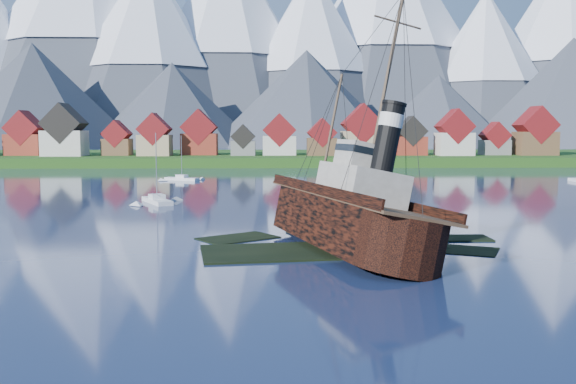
{
  "coord_description": "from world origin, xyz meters",
  "views": [
    {
      "loc": [
        -5.7,
        -62.3,
        11.73
      ],
      "look_at": [
        -3.59,
        6.0,
        5.0
      ],
      "focal_mm": 40.0,
      "sensor_mm": 36.0,
      "label": 1
    }
  ],
  "objects": [
    {
      "name": "ground",
      "position": [
        0.0,
        0.0,
        0.0
      ],
      "size": [
        1400.0,
        1400.0,
        0.0
      ],
      "primitive_type": "plane",
      "color": "#1B284C",
      "rests_on": "ground"
    },
    {
      "name": "sailboat_c",
      "position": [
        -25.52,
        84.74,
        0.24
      ],
      "size": [
        8.39,
        5.61,
        10.75
      ],
      "rotation": [
        0.0,
        0.0,
        1.11
      ],
      "color": "white",
      "rests_on": "ground"
    },
    {
      "name": "seawall",
      "position": [
        0.0,
        132.0,
        0.0
      ],
      "size": [
        600.0,
        2.5,
        2.0
      ],
      "primitive_type": "cube",
      "color": "#3F3D38",
      "rests_on": "ground"
    },
    {
      "name": "mountains",
      "position": [
        -0.79,
        481.26,
        89.34
      ],
      "size": [
        965.0,
        340.0,
        205.0
      ],
      "color": "#2D333D",
      "rests_on": "ground"
    },
    {
      "name": "shore_bank",
      "position": [
        0.0,
        170.0,
        0.0
      ],
      "size": [
        600.0,
        80.0,
        3.2
      ],
      "primitive_type": "cube",
      "color": "#1B4E16",
      "rests_on": "ground"
    },
    {
      "name": "tugboat_wreck",
      "position": [
        1.53,
        1.35,
        3.27
      ],
      "size": [
        7.66,
        33.02,
        26.16
      ],
      "rotation": [
        0.0,
        0.2,
        0.28
      ],
      "color": "black",
      "rests_on": "ground"
    },
    {
      "name": "sailboat_a",
      "position": [
        -23.4,
        39.41,
        0.26
      ],
      "size": [
        6.32,
        9.6,
        11.62
      ],
      "rotation": [
        0.0,
        0.0,
        0.45
      ],
      "color": "white",
      "rests_on": "ground"
    },
    {
      "name": "shoal",
      "position": [
        1.78,
        2.15,
        -0.35
      ],
      "size": [
        31.71,
        21.24,
        1.14
      ],
      "color": "black",
      "rests_on": "ground"
    },
    {
      "name": "town",
      "position": [
        -33.12,
        152.18,
        8.99
      ],
      "size": [
        250.96,
        16.69,
        17.3
      ],
      "color": "maroon",
      "rests_on": "ground"
    }
  ]
}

